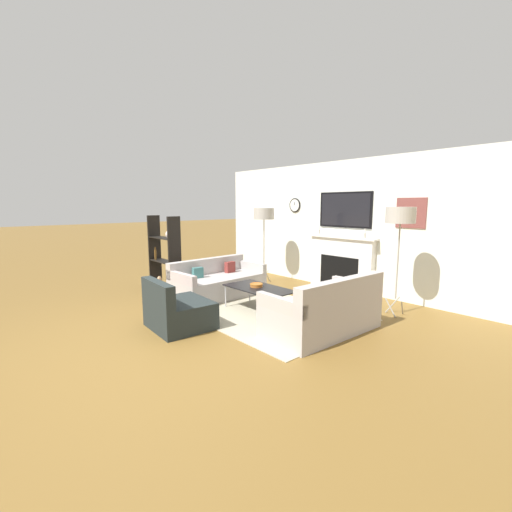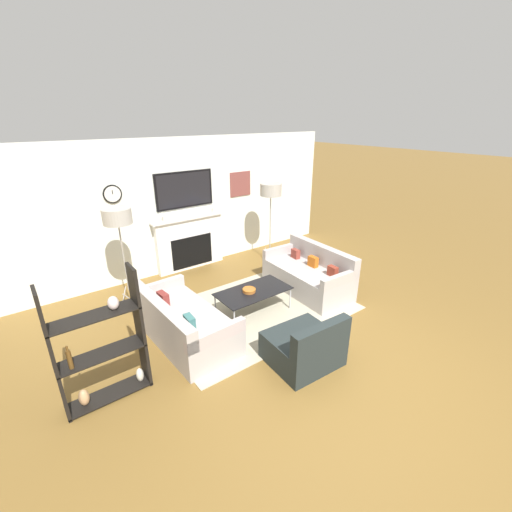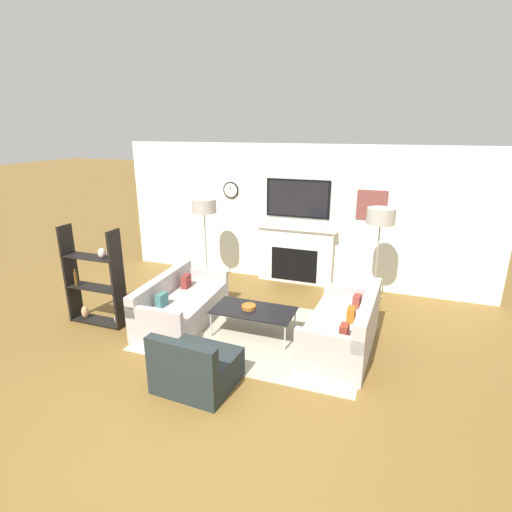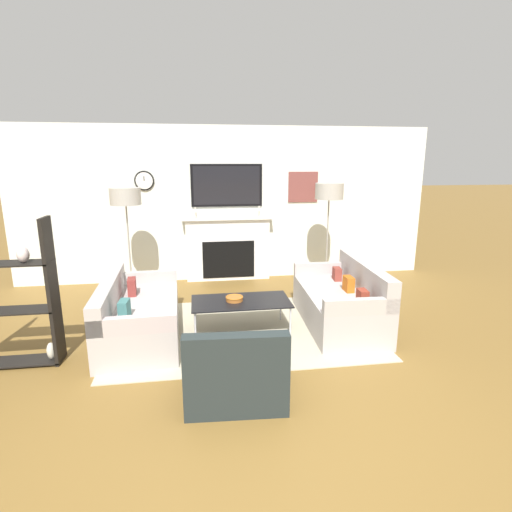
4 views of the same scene
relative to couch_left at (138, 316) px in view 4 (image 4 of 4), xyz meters
The scene contains 11 objects.
ground_plane 2.42m from the couch_left, 57.48° to the right, with size 60.00×60.00×0.00m, color brown.
fireplace_wall 2.87m from the couch_left, 61.31° to the left, with size 7.36×0.28×2.70m.
area_rug 1.32m from the couch_left, ahead, with size 3.20×2.18×0.01m.
couch_left is the anchor object (origin of this frame).
couch_right 2.59m from the couch_left, ahead, with size 0.93×1.73×0.82m.
armchair 1.79m from the couch_left, 54.10° to the right, with size 0.93×0.85×0.74m.
coffee_table 1.27m from the couch_left, ahead, with size 1.22×0.64×0.41m.
decorative_bowl 1.20m from the couch_left, ahead, with size 0.22×0.22×0.06m.
floor_lamp_left 2.02m from the couch_left, 100.86° to the left, with size 0.45×0.45×1.72m.
floor_lamp_right 3.52m from the couch_left, 27.77° to the left, with size 0.45×0.45×1.76m.
shelf_unit 1.37m from the couch_left, 157.00° to the right, with size 0.95×0.28×1.56m.
Camera 4 is at (-0.54, -2.68, 2.11)m, focal length 28.00 mm.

